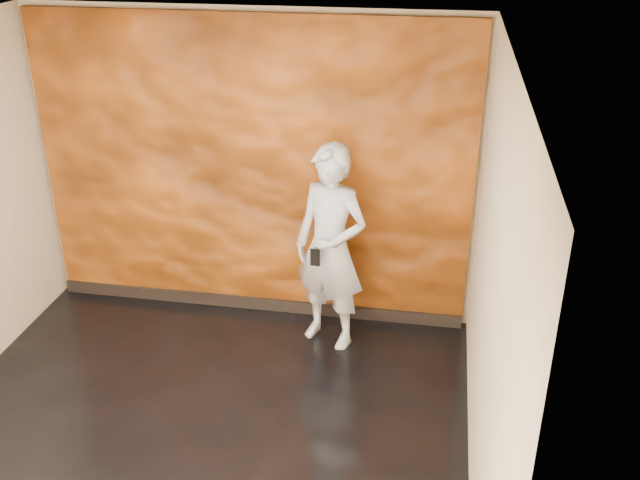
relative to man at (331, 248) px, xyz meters
The scene contains 5 objects.
room 1.79m from the man, 117.13° to the right, with size 4.02×4.02×2.81m.
feature_wall 1.01m from the man, 151.58° to the left, with size 3.90×0.06×2.75m, color #C95E16.
baseboard 1.22m from the man, 153.88° to the left, with size 3.90×0.04×0.12m, color black.
man is the anchor object (origin of this frame).
phone 0.26m from the man, 110.87° to the right, with size 0.08×0.02×0.15m, color black.
Camera 1 is at (1.64, -3.79, 3.59)m, focal length 40.00 mm.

